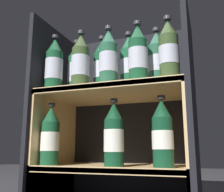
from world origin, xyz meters
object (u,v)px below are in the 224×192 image
bottle_upper_back_0 (76,70)px  bottle_lower_front_1 (114,136)px  bottle_upper_back_3 (157,60)px  bottle_lower_front_2 (163,135)px  bottle_upper_front_2 (108,59)px  bottle_upper_front_3 (138,56)px  bottle_upper_front_1 (80,63)px  bottle_upper_front_0 (54,66)px  bottle_upper_back_1 (102,67)px  bottle_upper_front_4 (169,51)px  bottle_lower_front_0 (50,137)px  bottle_upper_back_2 (129,64)px

bottle_upper_back_0 → bottle_lower_front_1: bottle_upper_back_0 is taller
bottle_upper_back_3 → bottle_lower_front_2: (0.02, -0.08, -0.31)m
bottle_upper_front_2 → bottle_upper_front_3: size_ratio=1.00×
bottle_upper_front_1 → bottle_lower_front_1: size_ratio=1.00×
bottle_upper_front_0 → bottle_upper_front_1: same height
bottle_upper_back_1 → bottle_lower_front_2: (0.27, -0.08, -0.31)m
bottle_upper_front_1 → bottle_upper_front_4: bearing=0.0°
bottle_upper_front_1 → bottle_lower_front_2: bearing=0.0°
bottle_upper_front_1 → bottle_lower_front_0: bottle_upper_front_1 is taller
bottle_lower_front_1 → bottle_lower_front_2: bearing=-0.0°
bottle_upper_back_1 → bottle_upper_back_2: (0.13, 0.00, 0.00)m
bottle_lower_front_0 → bottle_upper_back_1: bearing=23.4°
bottle_upper_front_3 → bottle_lower_front_1: 0.33m
bottle_upper_front_2 → bottle_lower_front_0: bearing=180.0°
bottle_upper_front_4 → bottle_upper_back_3: bearing=125.2°
bottle_upper_front_3 → bottle_upper_back_3: 0.10m
bottle_upper_back_2 → bottle_lower_front_0: size_ratio=1.00×
bottle_upper_front_0 → bottle_upper_front_1: 0.13m
bottle_upper_front_4 → bottle_upper_back_1: bearing=164.6°
bottle_upper_front_1 → bottle_lower_front_1: 0.34m
bottle_upper_back_3 → bottle_upper_front_4: bearing=-54.8°
bottle_upper_back_3 → bottle_lower_front_0: 0.55m
bottle_upper_back_0 → bottle_upper_back_2: size_ratio=1.00×
bottle_upper_front_0 → bottle_upper_back_2: 0.33m
bottle_upper_front_0 → bottle_upper_back_1: (0.19, 0.08, 0.00)m
bottle_upper_front_1 → bottle_upper_front_4: size_ratio=1.00×
bottle_upper_front_2 → bottle_upper_back_1: size_ratio=1.00×
bottle_upper_front_3 → bottle_upper_back_1: 0.21m
bottle_upper_front_2 → bottle_upper_back_2: size_ratio=1.00×
bottle_upper_back_1 → bottle_upper_back_3: size_ratio=1.00×
bottle_upper_back_0 → bottle_upper_back_1: 0.13m
bottle_upper_back_2 → bottle_upper_back_3: 0.12m
bottle_upper_front_3 → bottle_lower_front_0: bearing=180.0°
bottle_upper_front_0 → bottle_lower_front_0: size_ratio=1.00×
bottle_upper_back_1 → bottle_upper_back_3: (0.25, 0.00, 0.00)m
bottle_upper_front_1 → bottle_upper_front_3: same height
bottle_upper_front_4 → bottle_lower_front_1: bearing=180.0°
bottle_upper_back_0 → bottle_upper_back_1: (0.13, 0.00, 0.00)m
bottle_upper_front_2 → bottle_lower_front_1: bearing=0.0°
bottle_upper_back_2 → bottle_lower_front_1: bearing=-114.9°
bottle_upper_front_0 → bottle_upper_front_1: bearing=0.0°
bottle_upper_front_0 → bottle_lower_front_2: bearing=0.0°
bottle_upper_back_0 → bottle_upper_back_2: 0.25m
bottle_upper_front_2 → bottle_upper_back_0: size_ratio=1.00×
bottle_upper_front_2 → bottle_upper_back_2: bearing=53.7°
bottle_lower_front_1 → bottle_lower_front_2: size_ratio=1.00×
bottle_upper_front_4 → bottle_upper_back_3: 0.10m
bottle_upper_front_4 → bottle_lower_front_0: (-0.50, 0.00, -0.31)m
bottle_upper_front_1 → bottle_upper_back_2: same height
bottle_upper_front_2 → bottle_lower_front_0: bottle_upper_front_2 is taller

